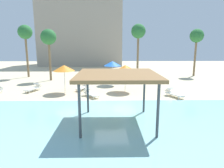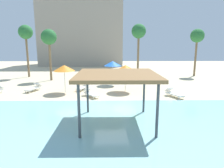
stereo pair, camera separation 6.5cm
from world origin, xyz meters
name	(u,v)px [view 2 (the right image)]	position (x,y,z in m)	size (l,w,h in m)	color
ground_plane	(111,107)	(0.00, 0.00, 0.00)	(80.00, 80.00, 0.00)	beige
lagoon_water	(112,140)	(0.00, -5.25, 0.02)	(44.00, 13.50, 0.04)	#8CC6CC
shade_pavilion	(117,76)	(0.30, -3.14, 2.76)	(4.43, 4.43, 2.93)	#42474C
beach_umbrella_orange_0	(64,68)	(-4.33, 4.45, 2.34)	(2.01, 2.01, 2.62)	silver
beach_umbrella_orange_1	(125,68)	(1.41, 4.83, 2.27)	(2.19, 2.19, 2.57)	silver
beach_umbrella_blue_2	(113,63)	(0.24, 8.08, 2.41)	(1.95, 1.95, 2.68)	silver
lounge_chair_0	(174,93)	(5.48, 2.74, 0.33)	(1.35, 1.97, 0.74)	white
lounge_chair_1	(91,93)	(-1.78, 2.89, 0.33)	(1.56, 1.91, 0.74)	white
lounge_chair_2	(34,88)	(-7.54, 5.12, 0.33)	(1.21, 1.99, 0.74)	white
lounge_chair_4	(83,86)	(-2.76, 5.60, 0.33)	(1.28, 1.98, 0.74)	white
palm_tree_0	(26,34)	(-11.44, 13.75, 5.94)	(1.90, 1.90, 7.09)	brown
palm_tree_1	(139,33)	(3.75, 12.87, 6.00)	(1.90, 1.90, 7.15)	brown
palm_tree_2	(197,37)	(12.21, 14.38, 5.52)	(1.90, 1.90, 6.64)	brown
palm_tree_3	(49,38)	(-7.55, 11.06, 5.24)	(1.90, 1.90, 6.34)	brown
hotel_block_0	(82,30)	(-6.08, 30.91, 7.47)	(17.29, 8.80, 14.95)	#9E9384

